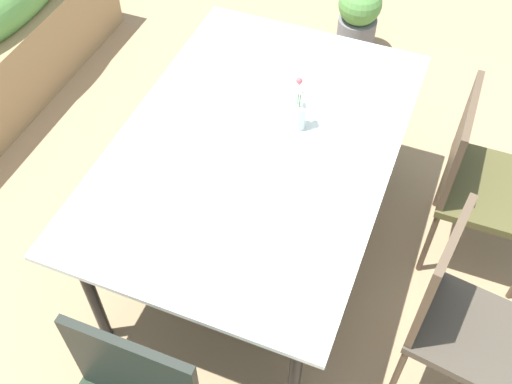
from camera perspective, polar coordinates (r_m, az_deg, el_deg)
name	(u,v)px	position (r m, az deg, el deg)	size (l,w,h in m)	color
ground_plane	(269,255)	(3.17, 1.22, -5.84)	(12.00, 12.00, 0.00)	#9E7F5B
dining_table	(256,151)	(2.66, 0.00, 3.83)	(1.70, 1.15, 0.75)	silver
chair_near_right	(482,176)	(2.97, 20.21, 1.36)	(0.48, 0.48, 0.92)	#494726
chair_near_left	(455,312)	(2.48, 17.97, -10.50)	(0.46, 0.46, 0.99)	#423B31
flower_vase	(299,111)	(2.64, 3.97, 7.45)	(0.07, 0.07, 0.26)	silver
potted_plant	(358,18)	(4.23, 9.45, 15.65)	(0.28, 0.28, 0.51)	slate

